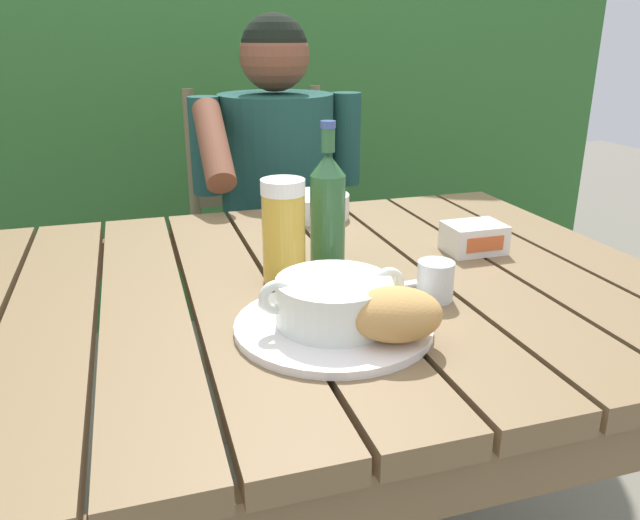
{
  "coord_description": "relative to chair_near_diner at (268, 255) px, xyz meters",
  "views": [
    {
      "loc": [
        -0.28,
        -0.95,
        1.16
      ],
      "look_at": [
        -0.01,
        -0.09,
        0.83
      ],
      "focal_mm": 34.78,
      "sensor_mm": 36.0,
      "label": 1
    }
  ],
  "objects": [
    {
      "name": "soup_bowl",
      "position": [
        -0.14,
        -1.11,
        0.33
      ],
      "size": [
        0.21,
        0.16,
        0.07
      ],
      "color": "white",
      "rests_on": "serving_plate"
    },
    {
      "name": "table_knife",
      "position": [
        -0.02,
        -1.0,
        0.28
      ],
      "size": [
        0.17,
        0.03,
        0.01
      ],
      "color": "silver",
      "rests_on": "dining_table"
    },
    {
      "name": "serving_plate",
      "position": [
        -0.14,
        -1.11,
        0.29
      ],
      "size": [
        0.28,
        0.28,
        0.01
      ],
      "color": "white",
      "rests_on": "dining_table"
    },
    {
      "name": "diner_bowl",
      "position": [
        0.0,
        -0.55,
        0.31
      ],
      "size": [
        0.15,
        0.15,
        0.05
      ],
      "color": "white",
      "rests_on": "dining_table"
    },
    {
      "name": "dining_table",
      "position": [
        -0.12,
        -0.92,
        0.18
      ],
      "size": [
        1.24,
        0.95,
        0.76
      ],
      "color": "brown",
      "rests_on": "ground_plane"
    },
    {
      "name": "beer_bottle",
      "position": [
        -0.07,
        -0.86,
        0.39
      ],
      "size": [
        0.06,
        0.06,
        0.26
      ],
      "color": "#2F6136",
      "rests_on": "dining_table"
    },
    {
      "name": "person_eating",
      "position": [
        -0.0,
        -0.2,
        0.23
      ],
      "size": [
        0.48,
        0.47,
        1.22
      ],
      "color": "#1B463F",
      "rests_on": "ground_plane"
    },
    {
      "name": "beer_glass",
      "position": [
        -0.17,
        -0.91,
        0.37
      ],
      "size": [
        0.07,
        0.07,
        0.18
      ],
      "color": "gold",
      "rests_on": "dining_table"
    },
    {
      "name": "chair_near_diner",
      "position": [
        0.0,
        0.0,
        0.0
      ],
      "size": [
        0.45,
        0.46,
        1.0
      ],
      "color": "#756747",
      "rests_on": "ground_plane"
    },
    {
      "name": "water_glass_small",
      "position": [
        0.04,
        -1.06,
        0.31
      ],
      "size": [
        0.06,
        0.06,
        0.06
      ],
      "color": "silver",
      "rests_on": "dining_table"
    },
    {
      "name": "butter_tub",
      "position": [
        0.22,
        -0.87,
        0.31
      ],
      "size": [
        0.11,
        0.08,
        0.06
      ],
      "color": "white",
      "rests_on": "dining_table"
    },
    {
      "name": "hedge_backdrop",
      "position": [
        -0.12,
        0.93,
        0.76
      ],
      "size": [
        3.64,
        0.89,
        2.88
      ],
      "color": "#336A2F",
      "rests_on": "ground_plane"
    },
    {
      "name": "bread_roll",
      "position": [
        -0.08,
        -1.18,
        0.33
      ],
      "size": [
        0.15,
        0.12,
        0.07
      ],
      "color": "tan",
      "rests_on": "serving_plate"
    }
  ]
}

